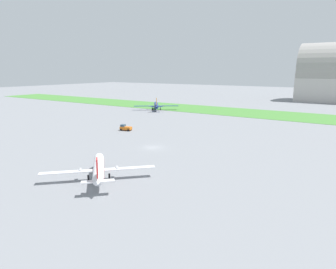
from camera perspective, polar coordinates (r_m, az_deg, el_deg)
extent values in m
plane|color=gray|center=(76.01, -2.83, -2.47)|extent=(600.00, 600.00, 0.00)
cube|color=#478438|center=(141.77, 15.30, 3.92)|extent=(360.00, 28.00, 0.08)
cylinder|color=navy|center=(147.28, -2.23, 5.53)|extent=(9.98, 12.40, 1.95)
cone|color=black|center=(155.03, -2.29, 5.86)|extent=(2.70, 2.71, 1.91)
cone|color=navy|center=(139.12, -2.17, 5.25)|extent=(3.04, 3.24, 1.75)
cube|color=orange|center=(147.30, -2.23, 5.47)|extent=(9.54, 11.80, 0.27)
cube|color=navy|center=(146.93, -4.33, 5.36)|extent=(9.40, 7.52, 0.19)
cube|color=navy|center=(147.13, -0.13, 5.40)|extent=(9.40, 7.52, 0.19)
cylinder|color=#B7BABF|center=(147.45, -3.57, 5.39)|extent=(1.43, 1.62, 0.62)
cylinder|color=#B7BABF|center=(147.58, -0.90, 5.42)|extent=(1.43, 1.62, 0.62)
cube|color=orange|center=(139.25, -2.18, 6.20)|extent=(1.24, 1.54, 3.12)
cube|color=navy|center=(139.49, -2.73, 5.24)|extent=(2.89, 2.57, 0.16)
cube|color=navy|center=(139.55, -1.61, 5.25)|extent=(2.89, 2.57, 0.16)
cylinder|color=black|center=(153.28, -2.27, 5.16)|extent=(0.35, 0.35, 1.36)
cylinder|color=black|center=(146.49, -2.98, 4.83)|extent=(0.35, 0.35, 1.36)
cylinder|color=black|center=(146.56, -1.46, 4.85)|extent=(0.35, 0.35, 1.36)
cylinder|color=white|center=(55.04, -12.90, -6.12)|extent=(10.50, 10.42, 1.80)
cone|color=black|center=(61.94, -12.79, -4.06)|extent=(2.53, 2.52, 1.77)
cone|color=white|center=(47.81, -13.05, -8.65)|extent=(2.94, 2.93, 1.62)
cube|color=red|center=(55.08, -12.89, -6.25)|extent=(10.01, 9.94, 0.25)
cube|color=white|center=(55.16, -18.08, -6.72)|extent=(7.88, 7.94, 0.18)
cube|color=white|center=(54.87, -7.68, -6.31)|extent=(7.88, 7.94, 0.18)
cylinder|color=#B7BABF|center=(55.45, -16.18, -6.50)|extent=(1.43, 1.43, 0.58)
cylinder|color=#B7BABF|center=(55.27, -9.57, -6.24)|extent=(1.43, 1.43, 0.58)
cube|color=red|center=(47.45, -13.16, -6.10)|extent=(1.31, 1.30, 2.89)
cube|color=white|center=(48.22, -14.56, -8.60)|extent=(2.55, 2.56, 0.14)
cube|color=white|center=(48.14, -11.52, -8.49)|extent=(2.55, 2.56, 0.14)
cylinder|color=black|center=(60.65, -12.75, -5.92)|extent=(0.32, 0.32, 1.26)
cylinder|color=black|center=(54.76, -14.72, -8.00)|extent=(0.32, 0.32, 1.26)
cylinder|color=black|center=(54.65, -10.95, -7.86)|extent=(0.32, 0.32, 1.26)
cube|color=orange|center=(97.93, -7.91, 1.20)|extent=(3.94, 2.65, 0.90)
cube|color=#334C60|center=(98.24, -8.45, 1.69)|extent=(1.64, 1.79, 0.70)
cylinder|color=black|center=(97.80, -8.80, 0.89)|extent=(0.74, 0.42, 0.70)
cylinder|color=black|center=(99.37, -8.32, 1.08)|extent=(0.74, 0.42, 0.70)
cylinder|color=black|center=(96.67, -7.48, 0.80)|extent=(0.74, 0.42, 0.70)
cylinder|color=black|center=(98.26, -7.01, 1.00)|extent=(0.74, 0.42, 0.70)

